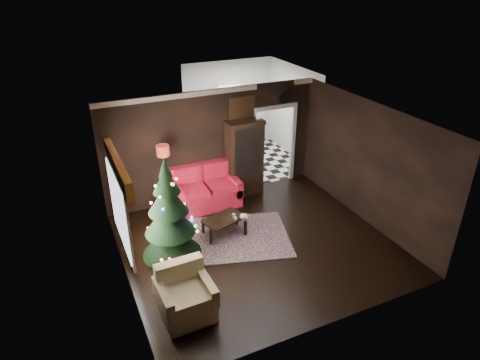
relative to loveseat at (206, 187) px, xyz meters
name	(u,v)px	position (x,y,z in m)	size (l,w,h in m)	color
floor	(257,245)	(0.40, -2.05, -0.50)	(5.50, 5.50, 0.00)	black
ceiling	(260,120)	(0.40, -2.05, 2.30)	(5.50, 5.50, 0.00)	white
wall_back	(213,145)	(0.40, 0.45, 0.90)	(5.50, 5.50, 0.00)	black
wall_front	(333,257)	(0.40, -4.55, 0.90)	(5.50, 5.50, 0.00)	black
wall_left	(119,218)	(-2.35, -2.05, 0.90)	(5.50, 5.50, 0.00)	black
wall_right	(368,163)	(3.15, -2.05, 0.90)	(5.50, 5.50, 0.00)	black
doorway	(273,147)	(2.10, 0.45, 0.55)	(1.10, 0.10, 2.10)	silver
left_window	(119,210)	(-2.31, -1.85, 0.95)	(0.05, 1.60, 1.40)	white
valance	(118,167)	(-2.23, -1.85, 1.77)	(0.12, 2.10, 0.35)	#A76024
kitchen_floor	(248,162)	(2.10, 1.95, -0.50)	(3.00, 3.00, 0.00)	white
kitchen_window	(229,96)	(2.10, 3.40, 1.20)	(0.70, 0.06, 0.70)	white
rug	(232,237)	(0.01, -1.57, -0.49)	(2.49, 1.81, 0.01)	#51424C
loveseat	(206,187)	(0.00, 0.00, 0.00)	(1.70, 0.90, 1.00)	maroon
curio_cabinet	(244,159)	(1.15, 0.22, 0.45)	(0.90, 0.45, 1.90)	black
floor_lamp	(166,183)	(-0.97, 0.03, 0.33)	(0.32, 0.32, 1.87)	black
christmas_tree	(169,215)	(-1.40, -1.78, 0.55)	(1.19, 1.19, 2.27)	#0A3810
armchair	(186,294)	(-1.61, -3.36, -0.04)	(0.89, 0.89, 0.91)	tan
coffee_table	(224,226)	(-0.09, -1.38, -0.29)	(0.90, 0.54, 0.40)	black
teapot	(243,217)	(0.27, -1.59, -0.01)	(0.15, 0.15, 0.15)	white
cup_a	(234,215)	(0.13, -1.40, -0.05)	(0.08, 0.08, 0.06)	silver
cup_b	(235,218)	(0.11, -1.53, -0.05)	(0.07, 0.07, 0.06)	beige
book	(241,213)	(0.27, -1.49, 0.01)	(0.14, 0.01, 0.19)	#926E59
wall_clock	(284,97)	(2.35, 0.40, 1.88)	(0.32, 0.32, 0.06)	white
painting	(241,108)	(1.15, 0.41, 1.75)	(0.62, 0.05, 0.52)	tan
kitchen_counter	(232,135)	(2.10, 3.15, -0.05)	(1.80, 0.60, 0.90)	white
kitchen_table	(244,156)	(1.80, 1.65, -0.12)	(0.70, 0.70, 0.75)	brown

